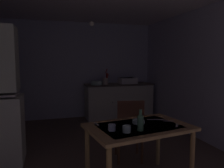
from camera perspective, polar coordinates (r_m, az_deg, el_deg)
The scene contains 19 objects.
ground_plane at distance 3.88m, azimuth -5.47°, elevation -16.29°, with size 5.25×5.25×0.00m, color brown.
wall_back at distance 5.74m, azimuth -9.82°, elevation 3.49°, with size 4.19×0.10×2.44m, color silver.
wall_right at distance 4.49m, azimuth 21.62°, elevation 2.43°, with size 0.10×4.35×2.44m, color silver.
counter_cabinet at distance 5.71m, azimuth 1.72°, elevation -4.33°, with size 1.72×0.64×0.88m.
sink_basin at distance 5.72m, azimuth 4.10°, elevation 0.90°, with size 0.44×0.34×0.15m.
hand_pump at distance 5.59m, azimuth -1.31°, elevation 1.73°, with size 0.05×0.27×0.39m.
mixing_bowl_counter at distance 5.43m, azimuth -4.08°, elevation 0.30°, with size 0.27×0.27×0.09m, color #ADD1C1.
stoneware_crock at distance 5.50m, azimuth -1.74°, elevation 0.73°, with size 0.14×0.14×0.16m, color beige.
dining_table at distance 2.65m, azimuth 6.97°, elevation -12.61°, with size 1.28×0.92×0.72m.
chair_far_side at distance 3.27m, azimuth 4.54°, elevation -11.60°, with size 0.47×0.47×0.92m.
serving_bowl_wide at distance 2.70m, azimuth 6.89°, elevation -9.68°, with size 0.15×0.15×0.04m, color #ADD1C1.
mug_tall at distance 2.37m, azimuth 3.83°, elevation -11.58°, with size 0.09×0.09×0.07m, color #ADD1C1.
mug_dark at distance 2.42m, azimuth -0.06°, elevation -11.24°, with size 0.08×0.08×0.07m, color #9EB2C6.
glass_bottle at distance 2.42m, azimuth 7.39°, elevation -9.89°, with size 0.07×0.07×0.23m.
table_knife at distance 2.90m, azimuth 11.28°, elevation -9.03°, with size 0.21×0.02×0.01m, color silver.
teaspoon_near_bowl at distance 2.71m, azimuth 16.54°, elevation -10.27°, with size 0.13×0.02×0.01m, color beige.
teaspoon_by_cup at distance 2.87m, azimuth 14.41°, elevation -9.29°, with size 0.14×0.02×0.01m, color beige.
serving_spoon at distance 2.67m, azimuth -4.06°, elevation -10.29°, with size 0.16×0.02×0.01m, color beige.
pendant_bulb at distance 3.68m, azimuth -5.32°, elevation 15.38°, with size 0.08×0.08×0.08m, color #F9EFCC.
Camera 1 is at (-0.68, -3.52, 1.48)m, focal length 35.14 mm.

